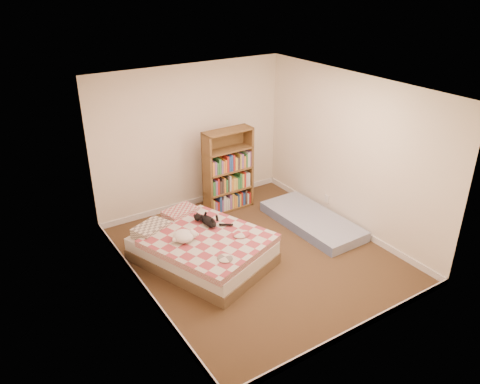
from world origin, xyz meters
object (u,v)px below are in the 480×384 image
bed (201,247)px  white_dog (184,236)px  black_cat (208,220)px  bookshelf (228,180)px  floor_mattress (312,221)px

bed → white_dog: white_dog is taller
bed → black_cat: black_cat is taller
black_cat → bed: bearing=-167.1°
white_dog → black_cat: bearing=-0.5°
bookshelf → black_cat: (-0.97, -1.03, -0.03)m
bookshelf → floor_mattress: (0.84, -1.30, -0.46)m
bed → black_cat: bearing=18.8°
bed → floor_mattress: 2.04m
floor_mattress → bookshelf: bearing=122.1°
floor_mattress → black_cat: black_cat is taller
bed → floor_mattress: size_ratio=1.22×
bookshelf → bed: bearing=-135.8°
bookshelf → white_dog: (-1.47, -1.27, -0.01)m
bookshelf → white_dog: 1.94m
floor_mattress → black_cat: bearing=170.6°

